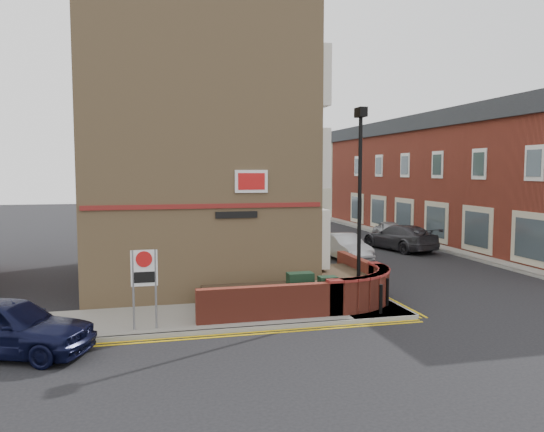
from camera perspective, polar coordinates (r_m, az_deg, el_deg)
The scene contains 28 objects.
ground at distance 15.74m, azimuth 5.49°, elevation -11.65°, with size 120.00×120.00×0.00m, color black.
pavement_corner at distance 16.41m, azimuth -8.13°, elevation -10.76°, with size 13.00×3.00×0.12m, color gray.
pavement_main at distance 31.34m, azimuth -0.68°, elevation -3.15°, with size 2.00×32.00×0.12m, color gray.
pavement_far at distance 32.94m, azimuth 19.58°, elevation -3.04°, with size 4.00×40.00×0.12m, color gray.
kerb_side at distance 14.98m, azimuth -7.56°, elevation -12.30°, with size 13.00×0.15×0.12m, color gray.
kerb_main_near at distance 31.58m, azimuth 1.09°, elevation -3.09°, with size 0.15×32.00×0.12m, color gray.
kerb_main_far at distance 31.89m, azimuth 16.57°, elevation -3.22°, with size 0.15×40.00×0.12m, color gray.
yellow_lines_side at distance 14.76m, azimuth -7.45°, elevation -12.78°, with size 13.00×0.28×0.01m, color gold.
yellow_lines_main at distance 31.65m, azimuth 1.53°, elevation -3.17°, with size 0.28×32.00×0.01m, color gold.
corner_building at distance 22.40m, azimuth -8.28°, elevation 9.36°, with size 8.95×10.40×13.60m.
garden_wall at distance 18.03m, azimuth 2.84°, elevation -9.47°, with size 6.80×6.00×1.20m, color maroon, non-canonical shape.
lamppost at distance 16.82m, azimuth 9.39°, elevation 0.98°, with size 0.25×0.50×6.30m.
utility_cabinet_large at distance 16.66m, azimuth 3.04°, elevation -8.13°, with size 0.80×0.45×1.20m, color black.
utility_cabinet_small at distance 16.64m, azimuth 6.01°, elevation -8.35°, with size 0.55×0.40×1.10m, color black.
bollard_near at distance 16.68m, azimuth 11.62°, elevation -8.74°, with size 0.11×0.11×0.90m, color black.
bollard_far at distance 17.64m, azimuth 12.28°, elevation -8.00°, with size 0.11×0.11×0.90m, color black.
zone_sign at distance 15.00m, azimuth -13.57°, elevation -6.13°, with size 0.72×0.07×2.20m.
far_terrace at distance 36.82m, azimuth 18.31°, elevation 4.03°, with size 5.40×30.40×8.00m.
far_terrace_cream at distance 55.75m, azimuth 6.78°, elevation 4.50°, with size 5.40×12.40×8.00m.
tree_near at distance 29.13m, azimuth 0.18°, elevation 5.39°, with size 3.64×3.65×6.70m.
tree_mid at distance 36.95m, azimuth -2.82°, elevation 6.07°, with size 4.03×4.03×7.42m.
tree_far at distance 44.83m, azimuth -4.76°, elevation 5.51°, with size 3.81×3.81×7.00m.
traffic_light_assembly at distance 39.96m, azimuth -3.04°, elevation 2.53°, with size 0.20×0.16×4.20m.
navy_hatchback at distance 14.62m, azimuth -26.64°, elevation -10.56°, with size 1.69×4.19×1.43m, color black.
silver_car_near at distance 26.93m, azimuth 7.78°, elevation -3.28°, with size 1.37×3.92×1.29m, color #9EA1A6.
red_car_main at distance 33.29m, azimuth 3.86°, elevation -1.68°, with size 2.11×4.57×1.27m, color #9F2F11.
grey_car_far at distance 30.67m, azimuth 13.56°, elevation -2.23°, with size 2.00×4.93×1.43m, color #313136.
silver_car_far at distance 35.37m, azimuth 12.37°, elevation -1.44°, with size 1.43×3.57×1.22m, color gray.
Camera 1 is at (-4.99, -14.23, 4.50)m, focal length 35.00 mm.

